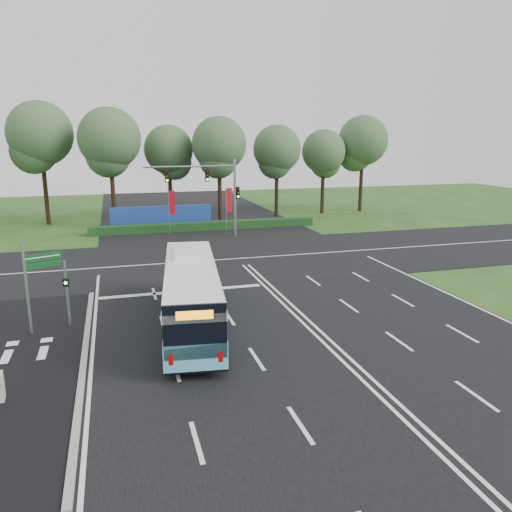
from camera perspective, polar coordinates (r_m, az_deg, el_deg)
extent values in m
plane|color=#234818|center=(26.22, 4.01, -6.43)|extent=(120.00, 120.00, 0.00)
cube|color=black|center=(26.22, 4.01, -6.38)|extent=(20.00, 120.00, 0.04)
cube|color=black|center=(37.24, -2.28, -0.34)|extent=(120.00, 14.00, 0.05)
cube|color=black|center=(22.37, -25.28, -11.29)|extent=(5.00, 18.00, 0.06)
cube|color=gray|center=(22.06, -19.04, -10.96)|extent=(0.25, 18.00, 0.12)
cube|color=#5BB4D4|center=(24.05, -7.35, -5.79)|extent=(3.83, 11.66, 1.05)
cube|color=black|center=(24.21, -7.31, -6.86)|extent=(3.80, 11.60, 0.29)
cube|color=black|center=(23.76, -7.42, -3.61)|extent=(3.71, 11.48, 0.91)
cube|color=white|center=(23.60, -7.46, -2.29)|extent=(3.83, 11.66, 0.33)
cube|color=white|center=(23.51, -7.48, -1.50)|extent=(3.72, 11.20, 0.33)
cube|color=white|center=(25.76, -7.63, 0.47)|extent=(1.88, 3.03, 0.24)
cube|color=black|center=(18.39, -6.98, -8.62)|extent=(2.31, 0.41, 2.10)
cube|color=orange|center=(18.12, -7.04, -6.71)|extent=(1.33, 0.23, 0.33)
cylinder|color=black|center=(27.30, -9.84, -4.68)|extent=(0.39, 1.02, 0.99)
cylinder|color=black|center=(27.33, -5.15, -4.51)|extent=(0.39, 1.02, 0.99)
cylinder|color=black|center=(20.88, -10.15, -10.52)|extent=(0.39, 1.02, 0.99)
cylinder|color=black|center=(20.91, -3.94, -10.28)|extent=(0.39, 1.02, 0.99)
cylinder|color=gray|center=(25.38, -20.77, -4.06)|extent=(0.13, 0.13, 3.29)
cube|color=black|center=(25.04, -20.92, -2.85)|extent=(0.28, 0.19, 0.38)
sphere|color=#19F233|center=(24.95, -20.94, -2.91)|extent=(0.13, 0.13, 0.13)
cylinder|color=gray|center=(24.84, -24.71, -3.53)|extent=(0.13, 0.13, 4.35)
cube|color=#0C4518|center=(24.67, -23.19, -0.08)|extent=(1.54, 0.65, 0.33)
cube|color=#0C4518|center=(24.75, -23.11, -0.94)|extent=(1.54, 0.65, 0.24)
cube|color=white|center=(24.64, -23.20, -0.10)|extent=(1.42, 0.57, 0.04)
cylinder|color=gray|center=(47.19, -9.91, 4.96)|extent=(0.06, 0.06, 4.18)
cube|color=#AD0E1C|center=(47.06, -9.58, 6.04)|extent=(0.56, 0.12, 2.23)
cylinder|color=gray|center=(47.92, -3.42, 5.31)|extent=(0.07, 0.07, 4.25)
cube|color=#AD0E1C|center=(47.91, -3.08, 6.40)|extent=(0.57, 0.11, 2.27)
cylinder|color=gray|center=(45.22, -2.42, 6.59)|extent=(0.24, 0.24, 7.00)
cylinder|color=gray|center=(44.20, -7.58, 10.10)|extent=(8.00, 0.16, 0.16)
cube|color=black|center=(44.50, -5.62, 9.14)|extent=(0.32, 0.28, 1.05)
cube|color=black|center=(44.00, -10.16, 8.95)|extent=(0.32, 0.28, 1.05)
cube|color=black|center=(45.22, -2.11, 7.23)|extent=(0.32, 0.28, 1.05)
cube|color=#143815|center=(49.14, -5.75, 3.43)|extent=(22.00, 1.20, 0.80)
cube|color=navy|center=(50.95, -10.72, 4.42)|extent=(10.00, 0.30, 2.20)
cylinder|color=black|center=(55.94, -22.99, 7.78)|extent=(0.44, 0.44, 8.77)
sphere|color=#3D5934|center=(55.76, -23.46, 12.73)|extent=(6.46, 6.46, 6.46)
cylinder|color=black|center=(52.52, -16.07, 7.75)|extent=(0.44, 0.44, 8.30)
sphere|color=#3D5934|center=(52.30, -16.41, 12.75)|extent=(6.12, 6.12, 6.12)
cylinder|color=black|center=(55.97, -9.79, 7.83)|extent=(0.44, 0.44, 7.18)
sphere|color=#3D5934|center=(55.73, -9.95, 11.89)|extent=(5.29, 5.29, 5.29)
cylinder|color=black|center=(53.57, -4.17, 8.05)|extent=(0.44, 0.44, 7.76)
sphere|color=#3D5934|center=(53.34, -4.25, 12.64)|extent=(5.72, 5.72, 5.72)
cylinder|color=black|center=(56.90, 2.38, 8.11)|extent=(0.44, 0.44, 7.21)
sphere|color=#3D5934|center=(56.67, 2.42, 12.13)|extent=(5.31, 5.31, 5.31)
cylinder|color=black|center=(60.04, 7.63, 8.13)|extent=(0.44, 0.44, 6.89)
sphere|color=#3D5934|center=(59.82, 7.75, 11.76)|extent=(5.07, 5.07, 5.07)
cylinder|color=black|center=(62.58, 11.93, 8.71)|extent=(0.44, 0.44, 8.04)
sphere|color=#3D5934|center=(62.39, 12.13, 12.78)|extent=(5.93, 5.93, 5.93)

